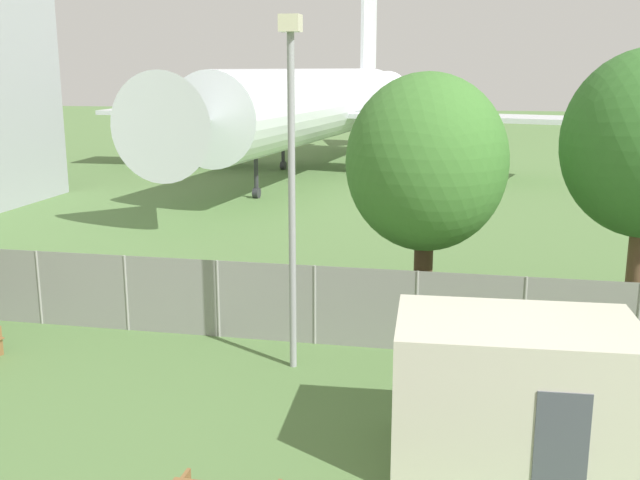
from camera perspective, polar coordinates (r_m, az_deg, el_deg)
name	(u,v)px	position (r m, az deg, el deg)	size (l,w,h in m)	color
perimeter_fence	(218,299)	(19.50, -7.76, -4.47)	(56.07, 0.07, 2.05)	gray
airplane	(316,105)	(49.33, -0.30, 10.21)	(31.78, 40.48, 13.63)	white
portable_cabin	(514,393)	(13.68, 14.55, -11.25)	(4.23, 2.76, 2.64)	beige
tree_near_hangar	(426,163)	(19.36, 8.12, 5.80)	(4.14, 4.14, 6.76)	#4C3823
light_mast	(292,161)	(16.58, -2.18, 6.06)	(0.44, 0.44, 7.94)	#99999E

